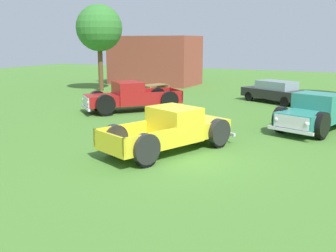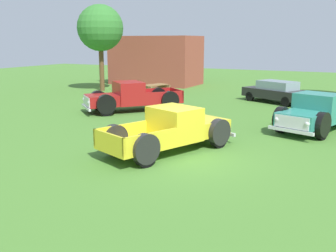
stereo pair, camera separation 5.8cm
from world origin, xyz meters
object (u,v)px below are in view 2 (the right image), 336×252
at_px(pickup_truck_behind_right, 127,97).
at_px(oak_tree_east, 100,28).
at_px(trash_can, 126,91).
at_px(pickup_truck_foreground, 176,129).
at_px(sedan_distant_a, 276,91).
at_px(pickup_truck_behind_left, 317,113).
at_px(picnic_table, 155,89).

xyz_separation_m(pickup_truck_behind_right, oak_tree_east, (-6.58, 6.79, 3.89)).
bearing_deg(trash_can, pickup_truck_foreground, -49.84).
bearing_deg(sedan_distant_a, trash_can, -164.54).
distance_m(pickup_truck_foreground, pickup_truck_behind_right, 7.99).
height_order(pickup_truck_behind_left, picnic_table, pickup_truck_behind_left).
height_order(pickup_truck_foreground, pickup_truck_behind_right, pickup_truck_behind_right).
relative_size(pickup_truck_behind_left, pickup_truck_behind_right, 1.06).
relative_size(pickup_truck_foreground, oak_tree_east, 0.82).
distance_m(pickup_truck_foreground, trash_can, 12.85).
bearing_deg(pickup_truck_foreground, oak_tree_east, 134.24).
height_order(pickup_truck_behind_left, pickup_truck_behind_right, pickup_truck_behind_right).
bearing_deg(pickup_truck_foreground, sedan_distant_a, 85.62).
distance_m(pickup_truck_behind_left, oak_tree_east, 18.16).
bearing_deg(pickup_truck_behind_right, trash_can, 123.25).
distance_m(picnic_table, trash_can, 2.27).
bearing_deg(pickup_truck_behind_right, oak_tree_east, 134.10).
bearing_deg(trash_can, oak_tree_east, 145.40).
height_order(pickup_truck_foreground, picnic_table, pickup_truck_foreground).
relative_size(pickup_truck_behind_right, picnic_table, 2.30).
xyz_separation_m(trash_can, oak_tree_east, (-3.89, 2.68, 4.17)).
relative_size(sedan_distant_a, picnic_table, 1.93).
distance_m(picnic_table, oak_tree_east, 6.48).
bearing_deg(pickup_truck_behind_right, pickup_truck_behind_left, -2.07).
xyz_separation_m(pickup_truck_behind_left, oak_tree_east, (-16.23, 7.14, 3.89)).
height_order(sedan_distant_a, trash_can, sedan_distant_a).
relative_size(pickup_truck_foreground, pickup_truck_behind_right, 1.02).
bearing_deg(pickup_truck_behind_left, picnic_table, 150.20).
bearing_deg(oak_tree_east, sedan_distant_a, -0.56).
distance_m(pickup_truck_foreground, oak_tree_east, 17.88).
distance_m(pickup_truck_behind_right, trash_can, 4.92).
relative_size(pickup_truck_foreground, sedan_distant_a, 1.21).
relative_size(pickup_truck_foreground, trash_can, 5.54).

